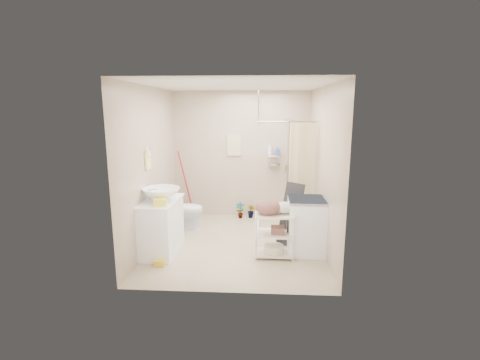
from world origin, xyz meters
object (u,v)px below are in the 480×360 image
object	(u,v)px
vanity	(161,226)
toilet	(184,209)
washing_machine	(307,225)
laundry_rack	(274,231)

from	to	relation	value
vanity	toilet	xyz separation A→B (m)	(0.12, 1.11, -0.05)
toilet	washing_machine	distance (m)	2.38
washing_machine	vanity	bearing A→B (deg)	-175.65
vanity	washing_machine	size ratio (longest dim) A/B	1.11
vanity	laundry_rack	bearing A→B (deg)	-1.03
laundry_rack	vanity	bearing A→B (deg)	178.15
vanity	washing_machine	bearing A→B (deg)	5.07
washing_machine	laundry_rack	world-z (taller)	washing_machine
vanity	laundry_rack	size ratio (longest dim) A/B	1.18
toilet	laundry_rack	size ratio (longest dim) A/B	0.92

